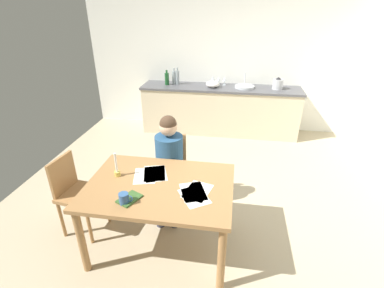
# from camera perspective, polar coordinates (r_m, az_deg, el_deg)

# --- Properties ---
(ground_plane) EXTENTS (5.20, 5.20, 0.04)m
(ground_plane) POSITION_cam_1_polar(r_m,az_deg,el_deg) (3.75, 2.82, -11.42)
(ground_plane) COLOR tan
(wall_back) EXTENTS (5.20, 0.12, 2.60)m
(wall_back) POSITION_cam_1_polar(r_m,az_deg,el_deg) (5.64, 6.27, 16.31)
(wall_back) COLOR silver
(wall_back) RESTS_ON ground
(kitchen_counter) EXTENTS (2.96, 0.64, 0.90)m
(kitchen_counter) POSITION_cam_1_polar(r_m,az_deg,el_deg) (5.50, 5.61, 6.94)
(kitchen_counter) COLOR beige
(kitchen_counter) RESTS_ON ground
(dining_table) EXTENTS (1.38, 0.98, 0.75)m
(dining_table) POSITION_cam_1_polar(r_m,az_deg,el_deg) (2.76, -6.50, -9.80)
(dining_table) COLOR #9E7042
(dining_table) RESTS_ON ground
(chair_at_table) EXTENTS (0.45, 0.45, 0.88)m
(chair_at_table) POSITION_cam_1_polar(r_m,az_deg,el_deg) (3.45, -4.30, -4.72)
(chair_at_table) COLOR #9E7042
(chair_at_table) RESTS_ON ground
(person_seated) EXTENTS (0.37, 0.62, 1.19)m
(person_seated) POSITION_cam_1_polar(r_m,az_deg,el_deg) (3.23, -4.72, -3.31)
(person_seated) COLOR navy
(person_seated) RESTS_ON ground
(chair_side_empty) EXTENTS (0.45, 0.45, 0.88)m
(chair_side_empty) POSITION_cam_1_polar(r_m,az_deg,el_deg) (3.27, -22.45, -8.83)
(chair_side_empty) COLOR #9E7042
(chair_side_empty) RESTS_ON ground
(coffee_mug) EXTENTS (0.12, 0.08, 0.10)m
(coffee_mug) POSITION_cam_1_polar(r_m,az_deg,el_deg) (2.50, -13.56, -10.68)
(coffee_mug) COLOR #33598C
(coffee_mug) RESTS_ON dining_table
(candlestick) EXTENTS (0.06, 0.06, 0.25)m
(candlestick) POSITION_cam_1_polar(r_m,az_deg,el_deg) (2.87, -14.97, -5.06)
(candlestick) COLOR gold
(candlestick) RESTS_ON dining_table
(book_magazine) EXTENTS (0.21, 0.24, 0.02)m
(book_magazine) POSITION_cam_1_polar(r_m,az_deg,el_deg) (2.56, -12.55, -10.77)
(book_magazine) COLOR #355A28
(book_magazine) RESTS_ON dining_table
(paper_letter) EXTENTS (0.28, 0.34, 0.00)m
(paper_letter) POSITION_cam_1_polar(r_m,az_deg,el_deg) (2.87, -7.59, -5.89)
(paper_letter) COLOR white
(paper_letter) RESTS_ON dining_table
(paper_bill) EXTENTS (0.30, 0.35, 0.00)m
(paper_bill) POSITION_cam_1_polar(r_m,az_deg,el_deg) (2.87, -7.37, -5.98)
(paper_bill) COLOR white
(paper_bill) RESTS_ON dining_table
(paper_envelope) EXTENTS (0.27, 0.34, 0.00)m
(paper_envelope) POSITION_cam_1_polar(r_m,az_deg,el_deg) (2.85, -9.51, -6.33)
(paper_envelope) COLOR white
(paper_envelope) RESTS_ON dining_table
(paper_receipt) EXTENTS (0.34, 0.36, 0.00)m
(paper_receipt) POSITION_cam_1_polar(r_m,az_deg,el_deg) (2.54, 0.46, -10.56)
(paper_receipt) COLOR white
(paper_receipt) RESTS_ON dining_table
(paper_notice) EXTENTS (0.28, 0.34, 0.00)m
(paper_notice) POSITION_cam_1_polar(r_m,az_deg,el_deg) (2.60, 1.13, -9.52)
(paper_notice) COLOR white
(paper_notice) RESTS_ON dining_table
(paper_flyer) EXTENTS (0.30, 0.35, 0.00)m
(paper_flyer) POSITION_cam_1_polar(r_m,az_deg,el_deg) (2.59, 0.23, -9.64)
(paper_flyer) COLOR white
(paper_flyer) RESTS_ON dining_table
(sink_unit) EXTENTS (0.36, 0.36, 0.24)m
(sink_unit) POSITION_cam_1_polar(r_m,az_deg,el_deg) (5.36, 10.60, 11.37)
(sink_unit) COLOR #B2B7BC
(sink_unit) RESTS_ON kitchen_counter
(bottle_oil) EXTENTS (0.08, 0.08, 0.28)m
(bottle_oil) POSITION_cam_1_polar(r_m,az_deg,el_deg) (5.49, -5.11, 13.06)
(bottle_oil) COLOR #194C23
(bottle_oil) RESTS_ON kitchen_counter
(bottle_vinegar) EXTENTS (0.08, 0.08, 0.30)m
(bottle_vinegar) POSITION_cam_1_polar(r_m,az_deg,el_deg) (5.53, -3.63, 13.29)
(bottle_vinegar) COLOR #8C999E
(bottle_vinegar) RESTS_ON kitchen_counter
(bottle_wine_red) EXTENTS (0.07, 0.07, 0.32)m
(bottle_wine_red) POSITION_cam_1_polar(r_m,az_deg,el_deg) (5.51, -2.98, 13.36)
(bottle_wine_red) COLOR #8C999E
(bottle_wine_red) RESTS_ON kitchen_counter
(mixing_bowl) EXTENTS (0.25, 0.25, 0.11)m
(mixing_bowl) POSITION_cam_1_polar(r_m,az_deg,el_deg) (5.32, 4.22, 12.01)
(mixing_bowl) COLOR white
(mixing_bowl) RESTS_ON kitchen_counter
(stovetop_kettle) EXTENTS (0.18, 0.18, 0.22)m
(stovetop_kettle) POSITION_cam_1_polar(r_m,az_deg,el_deg) (5.39, 16.99, 11.59)
(stovetop_kettle) COLOR #B7BABF
(stovetop_kettle) RESTS_ON kitchen_counter
(wine_glass_near_sink) EXTENTS (0.07, 0.07, 0.15)m
(wine_glass_near_sink) POSITION_cam_1_polar(r_m,az_deg,el_deg) (5.49, 6.61, 12.90)
(wine_glass_near_sink) COLOR silver
(wine_glass_near_sink) RESTS_ON kitchen_counter
(wine_glass_by_kettle) EXTENTS (0.07, 0.07, 0.15)m
(wine_glass_by_kettle) POSITION_cam_1_polar(r_m,az_deg,el_deg) (5.49, 5.39, 12.97)
(wine_glass_by_kettle) COLOR silver
(wine_glass_by_kettle) RESTS_ON kitchen_counter
(wine_glass_back_left) EXTENTS (0.07, 0.07, 0.15)m
(wine_glass_back_left) POSITION_cam_1_polar(r_m,az_deg,el_deg) (5.50, 4.24, 13.04)
(wine_glass_back_left) COLOR silver
(wine_glass_back_left) RESTS_ON kitchen_counter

